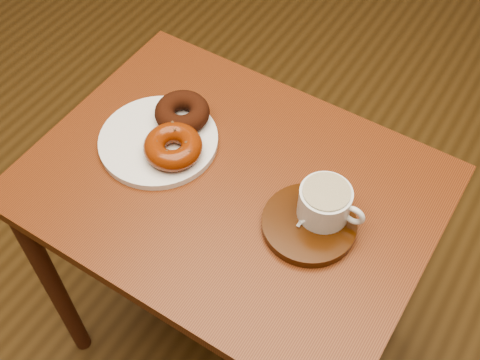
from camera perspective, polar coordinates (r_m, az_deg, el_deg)
The scene contains 7 objects.
cafe_table at distance 1.18m, azimuth -0.83°, elevation -3.40°, with size 0.73×0.55×0.68m.
donut_plate at distance 1.15m, azimuth -7.73°, elevation 3.72°, with size 0.23×0.23×0.01m, color white.
donut_cinnamon at distance 1.16m, azimuth -5.50°, elevation 6.41°, with size 0.11×0.11×0.04m, color #36160A.
donut_caramel at distance 1.10m, azimuth -6.37°, elevation 3.18°, with size 0.14×0.14×0.04m.
saucer at distance 1.03m, azimuth 6.56°, elevation -4.17°, with size 0.16×0.16×0.02m, color #391A07.
coffee_cup at distance 1.01m, azimuth 8.11°, elevation -2.13°, with size 0.12×0.09×0.06m.
teaspoon at distance 1.05m, azimuth 7.44°, elevation -1.42°, with size 0.02×0.10×0.01m.
Camera 1 is at (0.15, -0.47, 1.55)m, focal length 45.00 mm.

